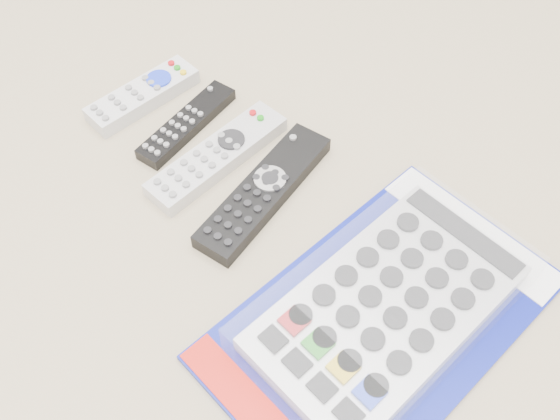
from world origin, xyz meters
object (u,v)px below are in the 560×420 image
Objects in this scene: remote_small_grey at (143,95)px; remote_slim_black at (186,124)px; remote_silver_dvd at (217,156)px; remote_large_black at (264,191)px; jumbo_remote_packaged at (387,306)px.

remote_small_grey is 1.02× the size of remote_slim_black.
remote_small_grey is 0.15m from remote_silver_dvd.
remote_large_black is 0.20m from jumbo_remote_packaged.
jumbo_remote_packaged reaches higher than remote_silver_dvd.
remote_slim_black is at bearing 177.01° from jumbo_remote_packaged.
remote_large_black is (0.15, -0.03, 0.00)m from remote_slim_black.
remote_silver_dvd and remote_large_black have the same top height.
remote_slim_black is at bearing 170.32° from remote_silver_dvd.
remote_small_grey is at bearing 176.26° from remote_slim_black.
remote_silver_dvd is 0.08m from remote_large_black.
remote_large_black reaches higher than remote_slim_black.
remote_silver_dvd is at bearing 171.13° from remote_large_black.
remote_small_grey reaches higher than remote_slim_black.
remote_silver_dvd is (0.07, -0.02, 0.00)m from remote_slim_black.
remote_large_black is at bearing -12.80° from remote_slim_black.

